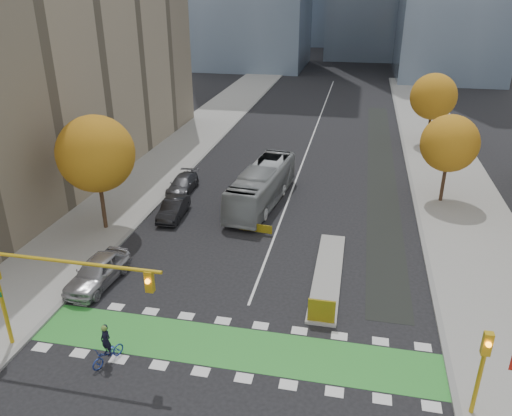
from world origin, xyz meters
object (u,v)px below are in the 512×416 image
at_px(bus, 262,185).
at_px(parked_car_a, 98,271).
at_px(hazard_board, 321,311).
at_px(parked_car_c, 183,184).
at_px(traffic_signal_east, 483,362).
at_px(traffic_signal_west, 46,280).
at_px(parked_car_b, 173,209).
at_px(tree_west, 96,154).
at_px(tree_east_near, 450,143).
at_px(cyclist, 107,350).
at_px(tree_east_far, 433,97).

xyz_separation_m(bus, parked_car_a, (-7.01, -13.44, -0.70)).
bearing_deg(bus, hazard_board, -61.12).
bearing_deg(bus, parked_car_c, 177.53).
bearing_deg(parked_car_c, traffic_signal_east, -47.90).
height_order(traffic_signal_west, parked_car_b, traffic_signal_west).
relative_size(tree_west, parked_car_c, 1.80).
relative_size(hazard_board, parked_car_a, 0.29).
height_order(parked_car_a, parked_car_b, parked_car_a).
bearing_deg(parked_car_b, hazard_board, -44.96).
xyz_separation_m(hazard_board, parked_car_b, (-11.94, 10.67, -0.10)).
relative_size(tree_east_near, cyclist, 3.42).
distance_m(hazard_board, bus, 15.76).
distance_m(tree_west, parked_car_c, 9.77).
bearing_deg(tree_east_far, cyclist, -114.76).
bearing_deg(bus, parked_car_a, -111.03).
height_order(traffic_signal_west, bus, traffic_signal_west).
relative_size(bus, parked_car_c, 2.41).
bearing_deg(traffic_signal_east, tree_east_far, 87.03).
bearing_deg(traffic_signal_west, bus, 72.86).
height_order(hazard_board, parked_car_b, hazard_board).
relative_size(cyclist, bus, 0.19).
distance_m(hazard_board, cyclist, 10.54).
height_order(parked_car_b, parked_car_c, parked_car_b).
height_order(tree_west, parked_car_b, tree_west).
relative_size(tree_west, tree_east_far, 1.08).
xyz_separation_m(hazard_board, tree_east_far, (8.50, 33.80, 4.44)).
relative_size(hazard_board, traffic_signal_east, 0.34).
height_order(tree_east_near, parked_car_c, tree_east_near).
distance_m(traffic_signal_east, parked_car_b, 24.09).
height_order(cyclist, parked_car_c, cyclist).
height_order(tree_west, parked_car_c, tree_west).
xyz_separation_m(tree_east_far, parked_car_a, (-21.50, -32.68, -4.41)).
distance_m(tree_west, traffic_signal_west, 13.25).
bearing_deg(bus, tree_east_near, 19.58).
xyz_separation_m(hazard_board, parked_car_a, (-13.00, 1.12, 0.04)).
relative_size(traffic_signal_west, bus, 0.77).
bearing_deg(parked_car_c, traffic_signal_west, -88.64).
height_order(cyclist, parked_car_b, cyclist).
height_order(traffic_signal_west, parked_car_a, traffic_signal_west).
bearing_deg(hazard_board, bus, 112.36).
height_order(traffic_signal_west, parked_car_c, traffic_signal_west).
height_order(hazard_board, cyclist, cyclist).
height_order(tree_east_far, bus, tree_east_far).
bearing_deg(traffic_signal_west, hazard_board, 21.55).
relative_size(tree_west, cyclist, 3.98).
distance_m(tree_east_far, traffic_signal_east, 38.64).
bearing_deg(tree_east_far, tree_west, -133.30).
distance_m(hazard_board, tree_east_near, 19.93).
bearing_deg(hazard_board, traffic_signal_west, -158.45).
bearing_deg(bus, tree_west, -139.47).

